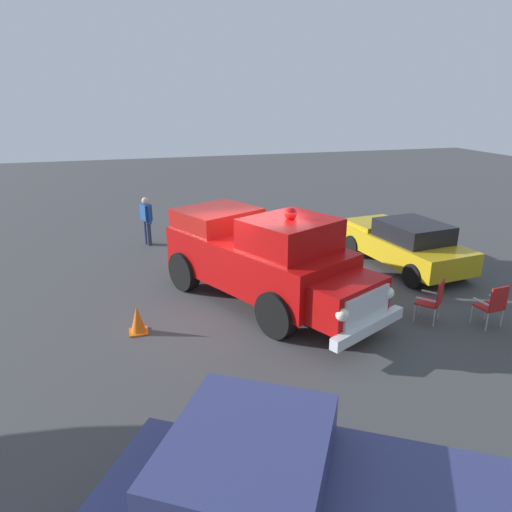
{
  "coord_description": "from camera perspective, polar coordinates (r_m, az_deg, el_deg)",
  "views": [
    {
      "loc": [
        10.37,
        -2.78,
        4.94
      ],
      "look_at": [
        -0.18,
        0.3,
        1.16
      ],
      "focal_mm": 32.76,
      "sensor_mm": 36.0,
      "label": 1
    }
  ],
  "objects": [
    {
      "name": "lawn_chair_near_truck",
      "position": [
        13.98,
        -3.91,
        0.81
      ],
      "size": [
        0.63,
        0.63,
        1.02
      ],
      "color": "#B7BABF",
      "rests_on": "ground"
    },
    {
      "name": "spectator_seated",
      "position": [
        13.84,
        -3.62,
        1.09
      ],
      "size": [
        0.63,
        0.53,
        1.29
      ],
      "color": "#383842",
      "rests_on": "ground"
    },
    {
      "name": "classic_hot_rod",
      "position": [
        14.76,
        17.6,
        1.56
      ],
      "size": [
        4.54,
        2.34,
        1.46
      ],
      "color": "black",
      "rests_on": "ground"
    },
    {
      "name": "spectator_standing",
      "position": [
        16.55,
        -13.23,
        4.57
      ],
      "size": [
        0.63,
        0.4,
        1.68
      ],
      "color": "#2D334C",
      "rests_on": "ground"
    },
    {
      "name": "lawn_chair_by_car",
      "position": [
        11.37,
        20.9,
        -4.85
      ],
      "size": [
        0.69,
        0.69,
        1.02
      ],
      "color": "#B7BABF",
      "rests_on": "ground"
    },
    {
      "name": "traffic_cone",
      "position": [
        10.6,
        -14.26,
        -7.56
      ],
      "size": [
        0.4,
        0.4,
        0.64
      ],
      "color": "orange",
      "rests_on": "ground"
    },
    {
      "name": "vintage_fire_truck",
      "position": [
        11.45,
        0.79,
        -0.11
      ],
      "size": [
        6.3,
        4.57,
        2.59
      ],
      "color": "black",
      "rests_on": "ground"
    },
    {
      "name": "lawn_chair_spare",
      "position": [
        11.63,
        27.0,
        -5.17
      ],
      "size": [
        0.54,
        0.56,
        1.02
      ],
      "color": "#B7BABF",
      "rests_on": "ground"
    },
    {
      "name": "ground_plane",
      "position": [
        11.82,
        -1.16,
        -5.74
      ],
      "size": [
        60.0,
        60.0,
        0.0
      ],
      "primitive_type": "plane",
      "color": "#424244"
    }
  ]
}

